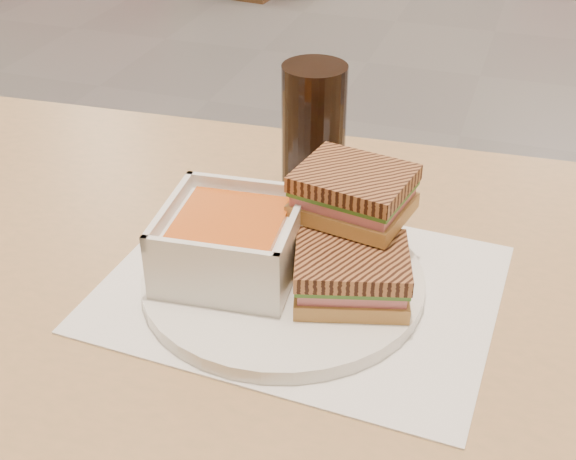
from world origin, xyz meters
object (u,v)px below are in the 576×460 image
(plate, at_px, (283,280))
(soup_bowl, at_px, (231,244))
(panini_lower, at_px, (351,274))
(main_table, at_px, (312,367))
(cola_glass, at_px, (314,131))

(plate, distance_m, soup_bowl, 0.07)
(soup_bowl, height_order, panini_lower, soup_bowl)
(panini_lower, bearing_deg, main_table, 150.50)
(main_table, bearing_deg, soup_bowl, -163.95)
(main_table, height_order, plate, plate)
(main_table, xyz_separation_m, cola_glass, (-0.06, 0.18, 0.20))
(plate, xyz_separation_m, soup_bowl, (-0.05, -0.01, 0.04))
(panini_lower, bearing_deg, plate, 172.25)
(main_table, relative_size, plate, 4.37)
(soup_bowl, height_order, cola_glass, cola_glass)
(main_table, xyz_separation_m, panini_lower, (0.04, -0.03, 0.16))
(soup_bowl, distance_m, panini_lower, 0.12)
(cola_glass, bearing_deg, panini_lower, -63.86)
(main_table, height_order, cola_glass, cola_glass)
(plate, height_order, cola_glass, cola_glass)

